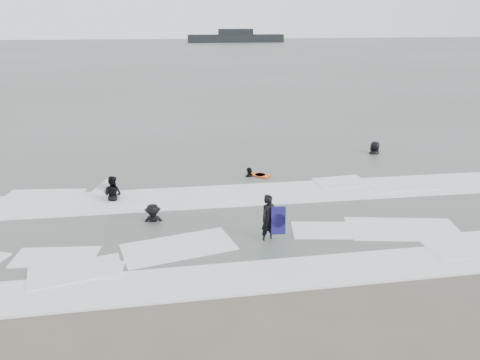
{
  "coord_description": "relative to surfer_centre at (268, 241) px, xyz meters",
  "views": [
    {
      "loc": [
        -2.62,
        -12.44,
        7.25
      ],
      "look_at": [
        0.0,
        5.0,
        1.1
      ],
      "focal_mm": 35.0,
      "sensor_mm": 36.0,
      "label": 1
    }
  ],
  "objects": [
    {
      "name": "vessel_horizon",
      "position": [
        17.59,
        132.41,
        1.46
      ],
      "size": [
        28.84,
        5.15,
        3.91
      ],
      "color": "black",
      "rests_on": "ground"
    },
    {
      "name": "surfer_right_near",
      "position": [
        0.5,
        6.79,
        0.0
      ],
      "size": [
        1.03,
        0.81,
        1.64
      ],
      "primitive_type": "imported",
      "rotation": [
        0.0,
        0.0,
        -2.65
      ],
      "color": "black",
      "rests_on": "ground"
    },
    {
      "name": "surfer_centre",
      "position": [
        0.0,
        0.0,
        0.0
      ],
      "size": [
        0.74,
        0.65,
        1.71
      ],
      "primitive_type": "imported",
      "rotation": [
        0.0,
        0.0,
        0.47
      ],
      "color": "black",
      "rests_on": "ground"
    },
    {
      "name": "surfer_right_far",
      "position": [
        8.05,
        9.6,
        0.0
      ],
      "size": [
        1.1,
        0.96,
        1.9
      ],
      "primitive_type": "imported",
      "rotation": [
        0.0,
        0.0,
        -2.67
      ],
      "color": "black",
      "rests_on": "ground"
    },
    {
      "name": "surfer_wading",
      "position": [
        -5.63,
        4.56,
        0.0
      ],
      "size": [
        1.01,
        0.93,
        1.66
      ],
      "primitive_type": "imported",
      "rotation": [
        0.0,
        0.0,
        2.66
      ],
      "color": "black",
      "rests_on": "ground"
    },
    {
      "name": "surf_foam",
      "position": [
        -0.48,
        2.03,
        0.04
      ],
      "size": [
        30.03,
        9.06,
        0.09
      ],
      "color": "white",
      "rests_on": "ground"
    },
    {
      "name": "surfer_breaker",
      "position": [
        -3.93,
        2.08,
        0.0
      ],
      "size": [
        1.05,
        0.62,
        1.61
      ],
      "primitive_type": "imported",
      "rotation": [
        0.0,
        0.0,
        0.02
      ],
      "color": "black",
      "rests_on": "ground"
    },
    {
      "name": "sea",
      "position": [
        -0.48,
        78.33,
        0.06
      ],
      "size": [
        320.0,
        320.0,
        0.0
      ],
      "primitive_type": "plane",
      "color": "#47544C",
      "rests_on": "ground"
    },
    {
      "name": "ground",
      "position": [
        -0.48,
        -1.67,
        0.0
      ],
      "size": [
        320.0,
        320.0,
        0.0
      ],
      "primitive_type": "plane",
      "color": "brown",
      "rests_on": "ground"
    },
    {
      "name": "bodyboards",
      "position": [
        -1.61,
        3.84,
        0.5
      ],
      "size": [
        8.05,
        7.51,
        1.25
      ],
      "color": "#13104D",
      "rests_on": "ground"
    }
  ]
}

